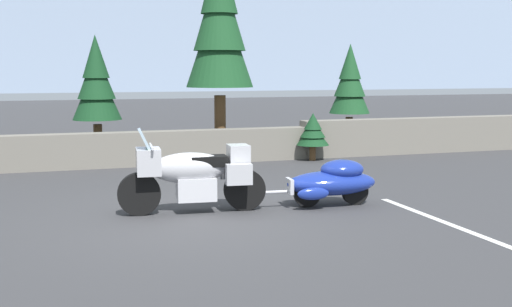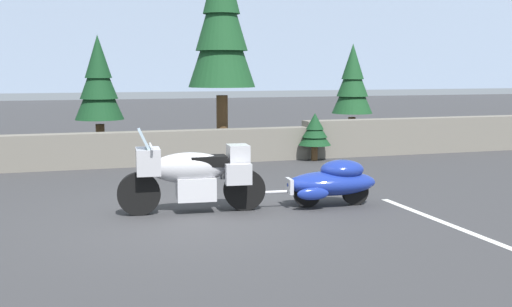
{
  "view_description": "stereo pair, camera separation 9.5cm",
  "coord_description": "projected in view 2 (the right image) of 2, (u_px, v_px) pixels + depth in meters",
  "views": [
    {
      "loc": [
        -2.11,
        -9.29,
        2.22
      ],
      "look_at": [
        1.14,
        0.61,
        0.85
      ],
      "focal_mm": 44.84,
      "sensor_mm": 36.0,
      "label": 1
    },
    {
      "loc": [
        -2.02,
        -9.32,
        2.22
      ],
      "look_at": [
        1.14,
        0.61,
        0.85
      ],
      "focal_mm": 44.84,
      "sensor_mm": 36.0,
      "label": 2
    }
  ],
  "objects": [
    {
      "name": "pine_tree_far_right",
      "position": [
        99.0,
        82.0,
        15.63
      ],
      "size": [
        1.19,
        1.19,
        3.07
      ],
      "color": "brown",
      "rests_on": "ground"
    },
    {
      "name": "parking_stripe_marker",
      "position": [
        445.0,
        223.0,
        9.29
      ],
      "size": [
        0.12,
        3.6,
        0.01
      ],
      "primitive_type": "cube",
      "color": "silver",
      "rests_on": "ground"
    },
    {
      "name": "stone_guard_wall",
      "position": [
        149.0,
        147.0,
        14.89
      ],
      "size": [
        24.0,
        0.49,
        0.94
      ],
      "color": "slate",
      "rests_on": "ground"
    },
    {
      "name": "car_shaped_trailer",
      "position": [
        332.0,
        181.0,
        10.42
      ],
      "size": [
        2.22,
        0.86,
        0.76
      ],
      "color": "black",
      "rests_on": "ground"
    },
    {
      "name": "distant_ridgeline",
      "position": [
        64.0,
        32.0,
        98.93
      ],
      "size": [
        240.0,
        80.0,
        16.0
      ],
      "primitive_type": "cube",
      "color": "#8C9EB7",
      "rests_on": "ground"
    },
    {
      "name": "ground_plane",
      "position": [
        197.0,
        217.0,
        9.7
      ],
      "size": [
        80.0,
        80.0,
        0.0
      ],
      "primitive_type": "plane",
      "color": "#38383A"
    },
    {
      "name": "pine_tree_secondary",
      "position": [
        353.0,
        83.0,
        18.38
      ],
      "size": [
        1.17,
        1.17,
        2.96
      ],
      "color": "brown",
      "rests_on": "ground"
    },
    {
      "name": "pine_sapling_near",
      "position": [
        315.0,
        131.0,
        15.65
      ],
      "size": [
        0.8,
        0.8,
        1.17
      ],
      "color": "brown",
      "rests_on": "ground"
    },
    {
      "name": "pine_tree_tall",
      "position": [
        221.0,
        21.0,
        15.88
      ],
      "size": [
        1.69,
        1.69,
        5.47
      ],
      "color": "brown",
      "rests_on": "ground"
    },
    {
      "name": "touring_motorcycle",
      "position": [
        192.0,
        173.0,
        9.92
      ],
      "size": [
        2.31,
        0.87,
        1.33
      ],
      "color": "black",
      "rests_on": "ground"
    }
  ]
}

